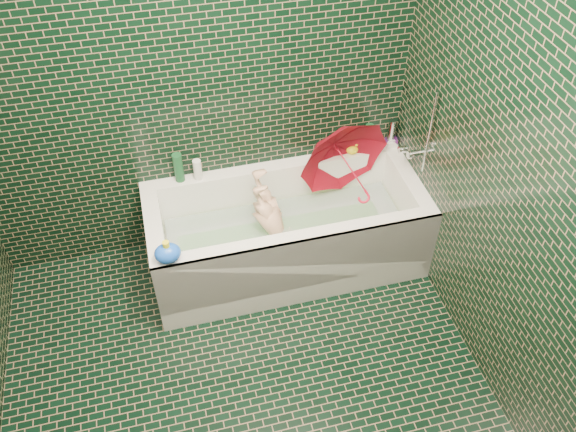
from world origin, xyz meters
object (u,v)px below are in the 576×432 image
object	(u,v)px
child	(275,228)
bath_toy	(168,253)
bathtub	(287,239)
umbrella	(351,170)
rubber_duck	(353,149)

from	to	relation	value
child	bath_toy	xyz separation A→B (m)	(-0.67, -0.33, 0.30)
bathtub	umbrella	size ratio (longest dim) A/B	2.96
bathtub	umbrella	bearing A→B (deg)	13.72
child	rubber_duck	xyz separation A→B (m)	(0.60, 0.31, 0.28)
bathtub	umbrella	world-z (taller)	umbrella
umbrella	bathtub	bearing A→B (deg)	-171.58
umbrella	bath_toy	distance (m)	1.25
rubber_duck	umbrella	bearing A→B (deg)	-136.09
rubber_duck	bath_toy	bearing A→B (deg)	-177.30
umbrella	child	bearing A→B (deg)	-176.25
umbrella	rubber_duck	xyz separation A→B (m)	(0.09, 0.23, -0.02)
umbrella	bath_toy	bearing A→B (deg)	-165.90
child	umbrella	world-z (taller)	umbrella
child	bath_toy	size ratio (longest dim) A/B	5.00
bathtub	bath_toy	bearing A→B (deg)	-157.42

